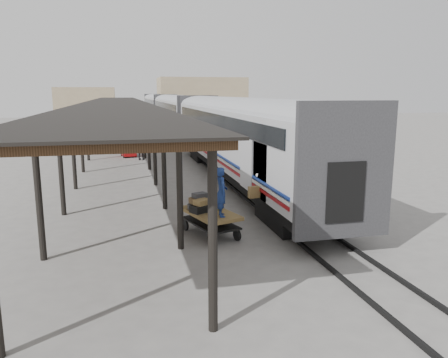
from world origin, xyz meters
name	(u,v)px	position (x,y,z in m)	size (l,w,h in m)	color
ground	(210,227)	(0.00, 0.00, 0.00)	(160.00, 160.00, 0.00)	slate
train	(178,113)	(3.19, 33.79, 2.69)	(3.45, 76.01, 4.01)	silver
canopy	(115,103)	(-3.40, 24.00, 4.00)	(4.90, 64.30, 4.15)	#422B19
rails	(178,136)	(3.20, 34.00, 0.06)	(1.54, 150.00, 0.12)	black
building_far	(201,97)	(14.00, 78.00, 4.00)	(18.00, 10.00, 8.00)	tan
building_left	(86,102)	(-10.00, 82.00, 3.00)	(12.00, 8.00, 6.00)	tan
baggage_cart	(210,217)	(-0.17, -0.91, 0.65)	(1.91, 2.66, 0.86)	brown
suitcase_stack	(203,204)	(-0.36, -0.62, 1.07)	(1.18, 1.44, 0.59)	#353537
luggage_tug	(128,148)	(-2.55, 19.29, 0.66)	(1.20, 1.74, 1.44)	maroon
porter	(221,192)	(0.08, -1.56, 1.68)	(0.60, 0.39, 1.64)	navy
pedestrian	(141,147)	(-1.65, 17.22, 0.95)	(1.12, 0.46, 1.90)	black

